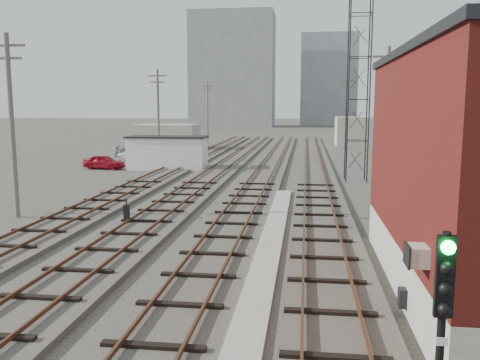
% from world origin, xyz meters
% --- Properties ---
extents(ground, '(320.00, 320.00, 0.00)m').
position_xyz_m(ground, '(0.00, 60.00, 0.00)').
color(ground, '#282621').
rests_on(ground, ground).
extents(track_right, '(3.20, 90.00, 0.39)m').
position_xyz_m(track_right, '(2.50, 39.00, 0.11)').
color(track_right, '#332D28').
rests_on(track_right, ground).
extents(track_mid_right, '(3.20, 90.00, 0.39)m').
position_xyz_m(track_mid_right, '(-1.50, 39.00, 0.11)').
color(track_mid_right, '#332D28').
rests_on(track_mid_right, ground).
extents(track_mid_left, '(3.20, 90.00, 0.39)m').
position_xyz_m(track_mid_left, '(-5.50, 39.00, 0.11)').
color(track_mid_left, '#332D28').
rests_on(track_mid_left, ground).
extents(track_left, '(3.20, 90.00, 0.39)m').
position_xyz_m(track_left, '(-9.50, 39.00, 0.11)').
color(track_left, '#332D28').
rests_on(track_left, ground).
extents(platform_curb, '(0.90, 28.00, 0.26)m').
position_xyz_m(platform_curb, '(0.50, 14.00, 0.13)').
color(platform_curb, gray).
rests_on(platform_curb, ground).
extents(lattice_tower, '(1.60, 1.60, 15.00)m').
position_xyz_m(lattice_tower, '(5.50, 35.00, 7.50)').
color(lattice_tower, black).
rests_on(lattice_tower, ground).
extents(utility_pole_left_a, '(1.80, 0.24, 9.00)m').
position_xyz_m(utility_pole_left_a, '(-12.50, 20.00, 4.80)').
color(utility_pole_left_a, '#595147').
rests_on(utility_pole_left_a, ground).
extents(utility_pole_left_b, '(1.80, 0.24, 9.00)m').
position_xyz_m(utility_pole_left_b, '(-12.50, 45.00, 4.80)').
color(utility_pole_left_b, '#595147').
rests_on(utility_pole_left_b, ground).
extents(utility_pole_left_c, '(1.80, 0.24, 9.00)m').
position_xyz_m(utility_pole_left_c, '(-12.50, 70.00, 4.80)').
color(utility_pole_left_c, '#595147').
rests_on(utility_pole_left_c, ground).
extents(utility_pole_right_a, '(1.80, 0.24, 9.00)m').
position_xyz_m(utility_pole_right_a, '(6.50, 28.00, 4.80)').
color(utility_pole_right_a, '#595147').
rests_on(utility_pole_right_a, ground).
extents(utility_pole_right_b, '(1.80, 0.24, 9.00)m').
position_xyz_m(utility_pole_right_b, '(6.50, 58.00, 4.80)').
color(utility_pole_right_b, '#595147').
rests_on(utility_pole_right_b, ground).
extents(apartment_left, '(22.00, 14.00, 30.00)m').
position_xyz_m(apartment_left, '(-18.00, 135.00, 15.00)').
color(apartment_left, gray).
rests_on(apartment_left, ground).
extents(apartment_right, '(16.00, 12.00, 26.00)m').
position_xyz_m(apartment_right, '(8.00, 150.00, 13.00)').
color(apartment_right, gray).
rests_on(apartment_right, ground).
extents(shed_left, '(8.00, 5.00, 3.20)m').
position_xyz_m(shed_left, '(-16.00, 60.00, 1.60)').
color(shed_left, gray).
rests_on(shed_left, ground).
extents(shed_right, '(6.00, 6.00, 4.00)m').
position_xyz_m(shed_right, '(9.00, 70.00, 2.00)').
color(shed_right, gray).
rests_on(shed_right, ground).
extents(signal_mast, '(0.40, 0.41, 3.85)m').
position_xyz_m(signal_mast, '(3.70, 3.66, 2.24)').
color(signal_mast, gray).
rests_on(signal_mast, ground).
extents(switch_stand, '(0.34, 0.34, 1.21)m').
position_xyz_m(switch_stand, '(-6.37, 18.81, 0.57)').
color(switch_stand, black).
rests_on(switch_stand, ground).
extents(site_trailer, '(6.97, 3.12, 2.91)m').
position_xyz_m(site_trailer, '(-10.27, 40.02, 1.47)').
color(site_trailer, white).
rests_on(site_trailer, ground).
extents(car_red, '(3.89, 2.09, 1.26)m').
position_xyz_m(car_red, '(-15.87, 39.35, 0.63)').
color(car_red, maroon).
rests_on(car_red, ground).
extents(car_silver, '(4.93, 3.13, 1.54)m').
position_xyz_m(car_silver, '(-13.31, 42.29, 0.77)').
color(car_silver, '#A3A7AB').
rests_on(car_silver, ground).
extents(car_grey, '(4.59, 2.32, 1.28)m').
position_xyz_m(car_grey, '(-16.12, 48.65, 0.64)').
color(car_grey, slate).
rests_on(car_grey, ground).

